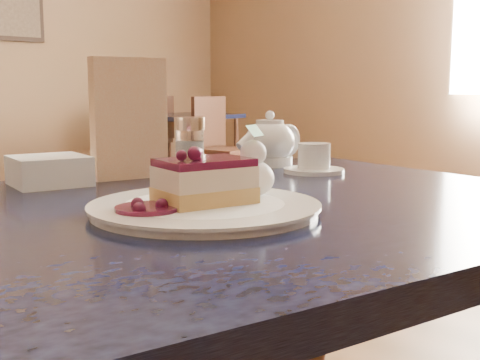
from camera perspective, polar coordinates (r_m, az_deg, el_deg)
main_table at (r=0.82m, az=-5.03°, el=-7.71°), size 1.22×0.88×0.72m
dessert_plate at (r=0.76m, az=-3.37°, el=-2.69°), size 0.28×0.28×0.01m
cheesecake_slice at (r=0.75m, az=-3.40°, el=-0.14°), size 0.12×0.09×0.06m
whipped_cream at (r=0.81m, az=1.25°, el=0.18°), size 0.06×0.06×0.05m
berry_sauce at (r=0.72m, az=-8.79°, el=-2.71°), size 0.08×0.08×0.01m
tea_set at (r=1.22m, az=3.62°, el=3.17°), size 0.15×0.25×0.10m
menu_card at (r=1.07m, az=-10.45°, el=5.73°), size 0.14×0.04×0.21m
sugar_shaker at (r=1.13m, az=-4.79°, el=3.38°), size 0.06×0.06×0.11m
napkin_stack at (r=1.03m, az=-17.65°, el=0.86°), size 0.13×0.13×0.05m
bg_table_far_right at (r=5.34m, az=-5.45°, el=-0.34°), size 1.02×1.63×1.09m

